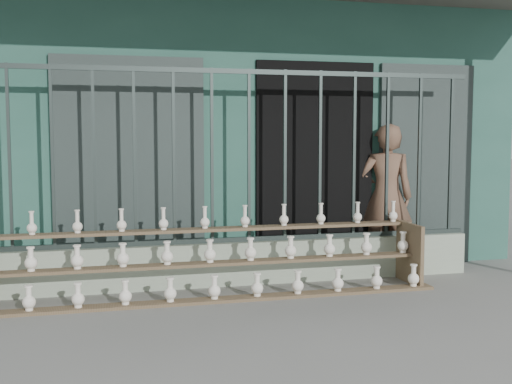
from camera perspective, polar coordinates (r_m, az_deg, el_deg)
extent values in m
plane|color=slate|center=(5.65, 2.53, -11.05)|extent=(60.00, 60.00, 0.00)
cube|color=#29584A|center=(9.63, -4.85, 5.29)|extent=(7.00, 5.00, 3.20)
cube|color=black|center=(7.45, 5.17, 2.24)|extent=(1.40, 0.12, 2.40)
cube|color=#232E2C|center=(7.00, -11.17, 1.97)|extent=(1.60, 0.08, 2.40)
cube|color=#232E2C|center=(7.99, 14.80, 2.29)|extent=(1.20, 0.08, 2.40)
cube|color=#A1B097|center=(6.82, -0.62, -6.28)|extent=(5.00, 0.20, 0.45)
cube|color=#283330|center=(6.55, -21.07, 2.82)|extent=(0.03, 0.03, 1.80)
cube|color=#283330|center=(6.51, -17.65, 2.92)|extent=(0.03, 0.03, 1.80)
cube|color=#283330|center=(6.50, -14.20, 3.00)|extent=(0.03, 0.03, 1.80)
cube|color=#283330|center=(6.51, -10.74, 3.07)|extent=(0.03, 0.03, 1.80)
cube|color=#283330|center=(6.55, -7.32, 3.13)|extent=(0.03, 0.03, 1.80)
cube|color=#283330|center=(6.61, -3.94, 3.18)|extent=(0.03, 0.03, 1.80)
cube|color=#283330|center=(6.69, -0.63, 3.21)|extent=(0.03, 0.03, 1.80)
cube|color=#283330|center=(6.79, 2.59, 3.24)|extent=(0.03, 0.03, 1.80)
cube|color=#283330|center=(6.91, 5.70, 3.25)|extent=(0.03, 0.03, 1.80)
cube|color=#283330|center=(7.06, 8.70, 3.26)|extent=(0.03, 0.03, 1.80)
cube|color=#283330|center=(7.22, 11.57, 3.25)|extent=(0.03, 0.03, 1.80)
cube|color=#283330|center=(7.40, 14.31, 3.24)|extent=(0.03, 0.03, 1.80)
cube|color=#283330|center=(7.59, 16.91, 3.22)|extent=(0.03, 0.03, 1.80)
cube|color=#283330|center=(6.72, -0.64, 10.65)|extent=(5.00, 0.04, 0.05)
cube|color=#283330|center=(6.78, -0.62, -4.20)|extent=(5.00, 0.04, 0.05)
cube|color=brown|center=(6.15, -3.72, -9.57)|extent=(4.50, 0.18, 0.03)
cube|color=brown|center=(6.32, -4.15, -6.38)|extent=(4.50, 0.18, 0.03)
cube|color=brown|center=(6.51, -4.55, -3.36)|extent=(4.50, 0.18, 0.03)
cube|color=brown|center=(7.01, 13.50, -5.31)|extent=(0.04, 0.55, 0.64)
imported|color=brown|center=(7.68, 11.49, -0.39)|extent=(0.72, 0.60, 1.70)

